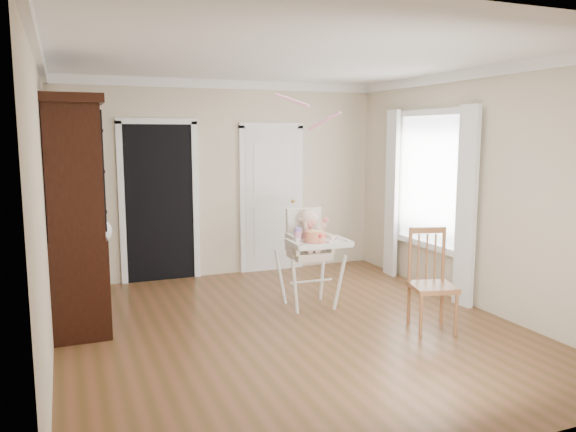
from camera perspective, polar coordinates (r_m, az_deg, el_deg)
name	(u,v)px	position (r m, az deg, el deg)	size (l,w,h in m)	color
floor	(292,329)	(5.83, 0.40, -11.44)	(5.00, 5.00, 0.00)	brown
ceiling	(292,57)	(5.54, 0.43, 15.88)	(5.00, 5.00, 0.00)	white
wall_back	(224,179)	(7.88, -6.53, 3.75)	(4.50, 4.50, 0.00)	beige
wall_left	(44,209)	(5.12, -23.58, 0.64)	(5.00, 5.00, 0.00)	beige
wall_right	(475,189)	(6.71, 18.51, 2.57)	(5.00, 5.00, 0.00)	beige
crown_molding	(292,63)	(5.53, 0.43, 15.26)	(4.50, 5.00, 0.12)	white
doorway	(159,199)	(7.70, -12.94, 1.68)	(1.06, 0.05, 2.22)	black
closet_door	(272,200)	(8.11, -1.67, 1.62)	(0.96, 0.09, 2.13)	white
window_right	(428,189)	(7.29, 13.99, 2.69)	(0.13, 1.84, 2.30)	white
high_chair	(310,246)	(6.39, 2.23, -3.08)	(0.69, 0.83, 1.15)	white
baby	(309,232)	(6.39, 2.15, -1.62)	(0.33, 0.25, 0.50)	beige
cake	(315,237)	(6.13, 2.79, -2.13)	(0.28, 0.28, 0.13)	silver
sippy_cup	(298,234)	(6.17, 1.02, -1.87)	(0.08, 0.08, 0.20)	pink
china_cabinet	(75,213)	(6.14, -20.79, 0.28)	(0.62, 1.39, 2.34)	black
dining_chair	(431,283)	(5.88, 14.37, -6.65)	(0.51, 0.51, 1.03)	brown
streamer	(292,100)	(5.43, 0.38, 11.71)	(0.03, 0.50, 0.02)	pink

